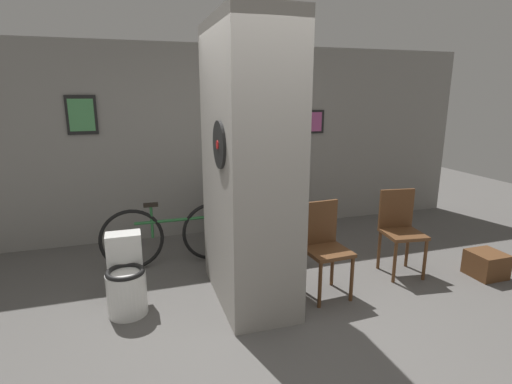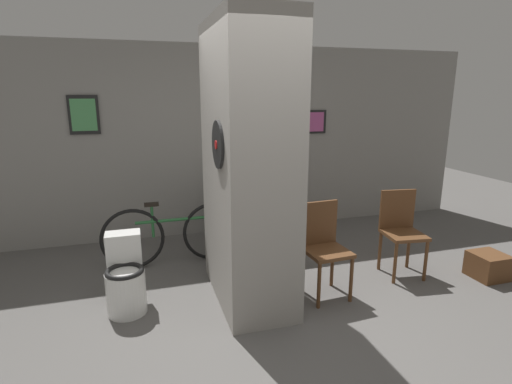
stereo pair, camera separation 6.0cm
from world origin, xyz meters
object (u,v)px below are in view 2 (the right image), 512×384
(chair_by_doorway, at_px, (401,228))
(toilet, at_px, (125,279))
(bottle_tall, at_px, (244,173))
(chair_near_pillar, at_px, (323,244))
(bicycle, at_px, (174,234))

(chair_by_doorway, bearing_deg, toilet, -173.45)
(bottle_tall, bearing_deg, chair_near_pillar, -72.16)
(chair_by_doorway, bearing_deg, chair_near_pillar, -162.06)
(toilet, bearing_deg, chair_by_doorway, -0.96)
(toilet, xyz_separation_m, bottle_tall, (1.44, 1.11, 0.69))
(toilet, height_order, chair_near_pillar, chair_near_pillar)
(toilet, height_order, chair_by_doorway, chair_by_doorway)
(chair_near_pillar, distance_m, chair_by_doorway, 1.05)
(toilet, height_order, bicycle, bicycle)
(toilet, bearing_deg, bottle_tall, 37.58)
(toilet, relative_size, chair_near_pillar, 0.75)
(bicycle, bearing_deg, chair_by_doorway, -22.07)
(chair_near_pillar, xyz_separation_m, bottle_tall, (-0.43, 1.35, 0.48))
(chair_near_pillar, distance_m, bottle_tall, 1.49)
(bicycle, relative_size, bottle_tall, 5.28)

